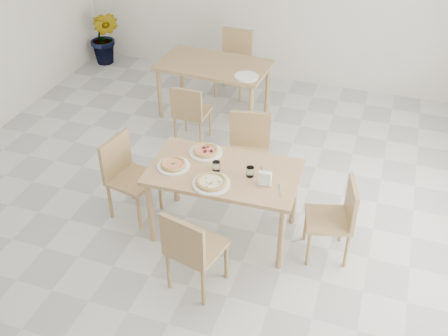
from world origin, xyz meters
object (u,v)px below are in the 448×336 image
(tumbler_a, at_px, (250,172))
(potted_plant, at_px, (105,37))
(chair_back_s, at_px, (190,110))
(plate_empty, at_px, (246,77))
(chair_east, at_px, (337,215))
(pizza_margherita, at_px, (173,164))
(pizza_pepperoni, at_px, (206,150))
(chair_west, at_px, (126,172))
(tumbler_b, at_px, (216,166))
(main_table, at_px, (224,178))
(pizza_mushroom, at_px, (211,182))
(second_table, at_px, (214,70))
(napkin_holder, at_px, (265,179))
(plate_mushroom, at_px, (211,184))
(chair_back_n, at_px, (234,57))
(chair_north, at_px, (249,148))
(chair_south, at_px, (191,247))
(plate_pepperoni, at_px, (206,152))
(plate_margherita, at_px, (174,166))

(tumbler_a, bearing_deg, potted_plant, 136.03)
(chair_back_s, relative_size, plate_empty, 2.65)
(tumbler_a, xyz_separation_m, potted_plant, (-3.35, 3.23, -0.36))
(chair_east, bearing_deg, pizza_margherita, -100.20)
(pizza_margherita, xyz_separation_m, pizza_pepperoni, (0.21, 0.31, 0.00))
(chair_west, xyz_separation_m, tumbler_b, (0.97, -0.01, 0.29))
(main_table, xyz_separation_m, pizza_mushroom, (-0.04, -0.24, 0.12))
(second_table, bearing_deg, napkin_holder, -57.31)
(pizza_mushroom, bearing_deg, chair_east, 13.86)
(pizza_mushroom, relative_size, plate_empty, 1.22)
(plate_mushroom, relative_size, napkin_holder, 2.47)
(plate_empty, bearing_deg, chair_back_n, 115.26)
(main_table, bearing_deg, chair_west, 178.77)
(chair_north, height_order, chair_back_n, chair_back_n)
(chair_south, bearing_deg, plate_mushroom, -74.62)
(pizza_margherita, bearing_deg, second_table, 100.37)
(chair_south, xyz_separation_m, plate_mushroom, (-0.02, 0.56, 0.26))
(main_table, bearing_deg, chair_east, -0.06)
(chair_west, distance_m, plate_mushroom, 1.05)
(plate_mushroom, xyz_separation_m, chair_back_n, (-0.81, 3.20, -0.23))
(chair_east, relative_size, napkin_holder, 5.88)
(pizza_pepperoni, height_order, chair_back_s, pizza_pepperoni)
(plate_pepperoni, relative_size, plate_empty, 1.08)
(chair_north, height_order, second_table, chair_north)
(plate_mushroom, height_order, plate_pepperoni, same)
(chair_east, relative_size, plate_pepperoni, 2.52)
(pizza_margherita, xyz_separation_m, pizza_mushroom, (0.43, -0.14, 0.00))
(plate_margherita, xyz_separation_m, tumbler_b, (0.40, 0.08, 0.04))
(chair_north, height_order, potted_plant, potted_plant)
(plate_mushroom, relative_size, potted_plant, 0.39)
(plate_mushroom, relative_size, tumbler_a, 3.57)
(chair_back_n, bearing_deg, plate_margherita, -81.22)
(main_table, distance_m, chair_south, 0.82)
(napkin_holder, height_order, chair_back_n, chair_back_n)
(chair_west, bearing_deg, pizza_pepperoni, -62.88)
(chair_west, height_order, napkin_holder, napkin_holder)
(chair_west, distance_m, pizza_mushroom, 1.06)
(chair_west, xyz_separation_m, plate_margherita, (0.57, -0.08, 0.26))
(chair_south, distance_m, plate_pepperoni, 1.08)
(tumbler_a, relative_size, chair_back_n, 0.11)
(pizza_mushroom, relative_size, chair_back_n, 0.40)
(tumbler_b, distance_m, chair_back_n, 3.09)
(plate_mushroom, height_order, napkin_holder, napkin_holder)
(chair_east, bearing_deg, chair_back_s, -139.94)
(pizza_mushroom, distance_m, tumbler_b, 0.22)
(tumbler_a, bearing_deg, plate_pepperoni, 156.56)
(main_table, distance_m, pizza_mushroom, 0.27)
(main_table, distance_m, plate_margherita, 0.49)
(pizza_mushroom, xyz_separation_m, second_table, (-0.85, 2.44, -0.12))
(tumbler_a, relative_size, chair_back_s, 0.12)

